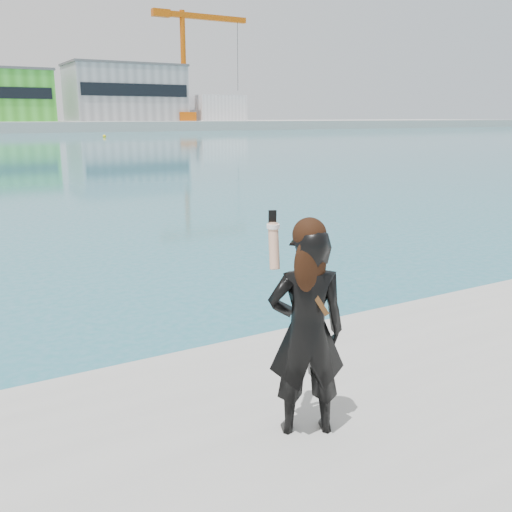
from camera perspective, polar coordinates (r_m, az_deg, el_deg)
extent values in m
plane|color=#1B717E|center=(5.31, -0.56, -20.73)|extent=(500.00, 500.00, 0.00)
cube|color=gray|center=(138.47, -12.93, 15.51)|extent=(25.00, 15.00, 12.00)
cube|color=black|center=(131.28, -11.91, 15.94)|extent=(23.75, 0.20, 2.64)
cube|color=#59595B|center=(138.84, -13.08, 18.09)|extent=(25.50, 15.30, 0.50)
cube|color=silver|center=(144.81, -4.03, 14.54)|extent=(12.00, 10.00, 6.00)
cube|color=#D95B0C|center=(136.97, -7.11, 13.68)|extent=(4.00, 4.00, 2.00)
cylinder|color=#D95B0C|center=(137.49, -7.27, 18.68)|extent=(1.20, 1.20, 22.00)
cube|color=#D95B0C|center=(141.17, -4.97, 22.70)|extent=(20.00, 1.20, 1.20)
cube|color=#D95B0C|center=(136.85, -9.49, 22.86)|extent=(4.00, 1.60, 1.60)
cylinder|color=black|center=(143.76, -1.85, 19.36)|extent=(0.10, 0.10, 16.00)
cylinder|color=silver|center=(127.16, -19.88, 14.34)|extent=(0.16, 0.16, 8.00)
cube|color=#C8610B|center=(127.40, -19.74, 15.89)|extent=(1.20, 0.04, 0.80)
sphere|color=yellow|center=(88.76, -14.92, 11.39)|extent=(0.50, 0.50, 0.50)
imported|color=black|center=(4.01, 5.09, -7.62)|extent=(0.64, 0.55, 1.50)
sphere|color=black|center=(3.79, 5.37, 2.16)|extent=(0.23, 0.23, 0.23)
ellipsoid|color=black|center=(3.78, 5.46, -0.81)|extent=(0.25, 0.13, 0.40)
cylinder|color=tan|center=(3.89, 1.80, 1.00)|extent=(0.13, 0.19, 0.32)
cylinder|color=white|center=(3.90, 1.73, 2.99)|extent=(0.09, 0.09, 0.03)
cube|color=black|center=(3.93, 1.65, 3.82)|extent=(0.06, 0.03, 0.11)
cube|color=#4C2D14|center=(3.84, 5.87, -3.88)|extent=(0.20, 0.10, 0.31)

